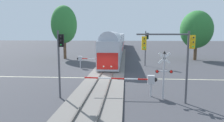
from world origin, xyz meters
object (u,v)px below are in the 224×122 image
at_px(crossing_gate_far, 85,59).
at_px(traffic_signal_median, 60,53).
at_px(crossing_signal_mast, 164,70).
at_px(traffic_signal_near_right, 173,50).
at_px(oak_behind_train, 64,25).
at_px(traffic_signal_far_side, 146,43).
at_px(maple_right_background, 196,30).
at_px(crossing_gate_near, 142,80).
at_px(commuter_train, 117,42).

distance_m(crossing_gate_far, traffic_signal_median, 14.33).
bearing_deg(crossing_signal_mast, crossing_gate_far, 123.52).
height_order(traffic_signal_median, traffic_signal_near_right, traffic_signal_median).
bearing_deg(crossing_gate_far, oak_behind_train, 120.49).
distance_m(crossing_gate_far, traffic_signal_far_side, 10.06).
bearing_deg(maple_right_background, crossing_signal_mast, -113.13).
distance_m(crossing_gate_near, crossing_gate_far, 15.21).
relative_size(commuter_train, traffic_signal_median, 11.35).
relative_size(crossing_gate_near, crossing_signal_mast, 1.57).
relative_size(crossing_gate_near, crossing_gate_far, 0.98).
relative_size(commuter_train, maple_right_background, 6.60).
relative_size(crossing_gate_near, maple_right_background, 0.65).
height_order(crossing_signal_mast, traffic_signal_median, traffic_signal_median).
bearing_deg(maple_right_background, crossing_gate_near, -116.89).
bearing_deg(crossing_gate_near, traffic_signal_median, -172.24).
bearing_deg(crossing_gate_far, traffic_signal_median, -86.43).
distance_m(crossing_gate_far, oak_behind_train, 13.77).
height_order(traffic_signal_far_side, traffic_signal_near_right, traffic_signal_far_side).
xyz_separation_m(commuter_train, traffic_signal_near_right, (5.86, -39.94, 1.38)).
xyz_separation_m(crossing_gate_far, oak_behind_train, (-6.40, 10.86, 5.53)).
xyz_separation_m(commuter_train, traffic_signal_far_side, (5.60, -22.29, 1.01)).
relative_size(crossing_gate_far, oak_behind_train, 0.58).
xyz_separation_m(crossing_signal_mast, traffic_signal_near_right, (0.45, -0.97, 1.71)).
bearing_deg(crossing_signal_mast, traffic_signal_far_side, 89.34).
height_order(traffic_signal_far_side, maple_right_background, maple_right_background).
distance_m(maple_right_background, oak_behind_train, 25.99).
xyz_separation_m(crossing_gate_far, traffic_signal_far_side, (9.36, 2.85, 2.35)).
bearing_deg(traffic_signal_near_right, maple_right_background, 68.55).
bearing_deg(crossing_gate_far, traffic_signal_near_right, -56.99).
height_order(traffic_signal_median, oak_behind_train, oak_behind_train).
bearing_deg(traffic_signal_far_side, traffic_signal_median, -116.54).
height_order(commuter_train, traffic_signal_far_side, traffic_signal_far_side).
height_order(crossing_signal_mast, maple_right_background, maple_right_background).
xyz_separation_m(maple_right_background, oak_behind_train, (-25.97, 0.33, 1.03)).
xyz_separation_m(traffic_signal_far_side, traffic_signal_median, (-8.48, -16.97, -0.05)).
bearing_deg(commuter_train, traffic_signal_median, -94.19).
distance_m(crossing_gate_near, traffic_signal_far_side, 16.34).
relative_size(maple_right_background, oak_behind_train, 0.88).
distance_m(traffic_signal_median, traffic_signal_near_right, 8.77).
bearing_deg(oak_behind_train, commuter_train, 54.59).
xyz_separation_m(traffic_signal_median, maple_right_background, (18.69, 24.65, 2.20)).
relative_size(crossing_gate_far, traffic_signal_median, 1.14).
height_order(traffic_signal_median, maple_right_background, maple_right_background).
bearing_deg(crossing_gate_near, maple_right_background, 63.11).
height_order(crossing_gate_near, crossing_gate_far, same).
xyz_separation_m(crossing_gate_near, maple_right_background, (12.04, 23.75, 4.49)).
bearing_deg(traffic_signal_median, commuter_train, 85.81).
distance_m(traffic_signal_far_side, traffic_signal_near_right, 17.66).
relative_size(crossing_gate_near, traffic_signal_median, 1.12).
height_order(commuter_train, maple_right_background, maple_right_background).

